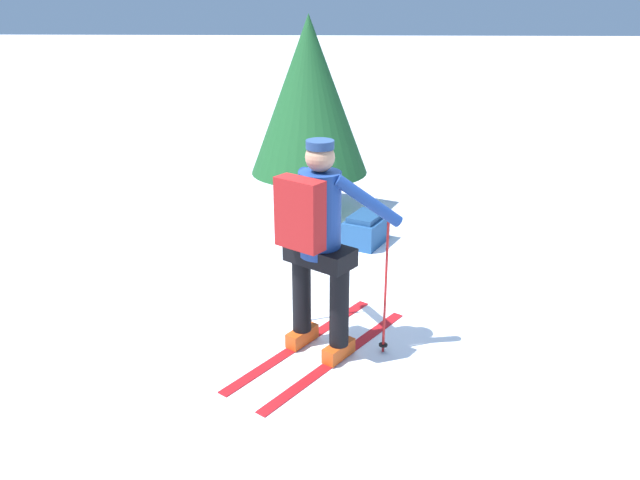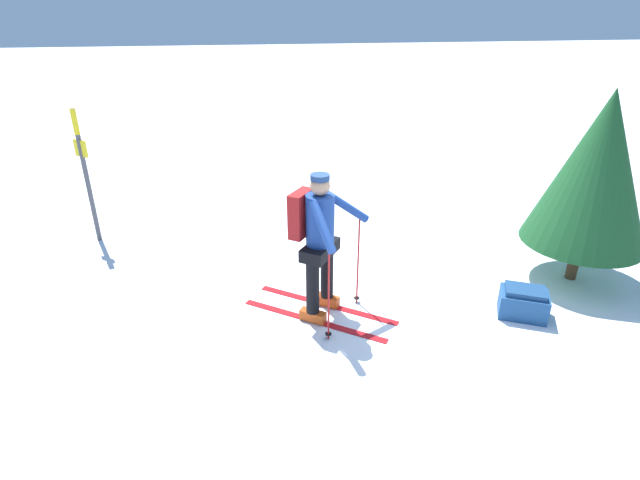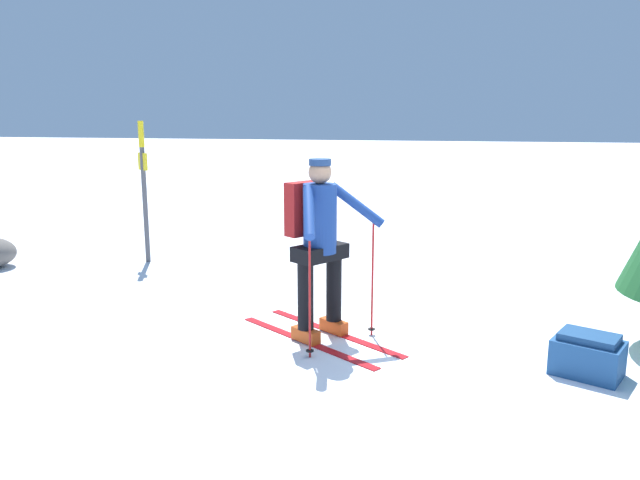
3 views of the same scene
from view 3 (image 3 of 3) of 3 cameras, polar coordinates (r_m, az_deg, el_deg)
ground_plane at (r=6.10m, az=7.67°, el=-8.84°), size 80.00×80.00×0.00m
skier at (r=5.81m, az=-0.16°, el=0.21°), size 1.73×1.42×1.71m
dropped_backpack at (r=5.64m, az=23.27°, el=-9.67°), size 0.64×0.57×0.36m
trail_marker at (r=9.14m, az=-15.82°, el=5.35°), size 0.21×0.16×2.00m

